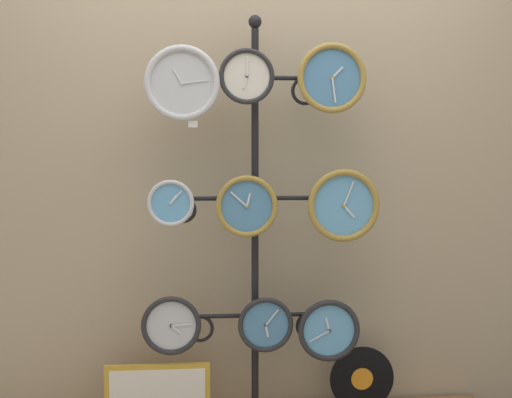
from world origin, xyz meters
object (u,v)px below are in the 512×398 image
clock_top_left (182,83)px  picture_frame (158,395)px  clock_bottom_center (266,325)px  clock_bottom_left (171,325)px  display_stand (255,308)px  clock_middle_center (247,206)px  vinyl_record (362,379)px  clock_top_center (247,77)px  clock_top_right (332,78)px  clock_middle_right (344,205)px  clock_middle_left (171,203)px  clock_bottom_right (329,330)px

clock_top_left → picture_frame: 1.37m
clock_top_left → clock_bottom_center: bearing=3.9°
clock_bottom_left → display_stand: bearing=12.2°
display_stand → picture_frame: bearing=-169.1°
clock_middle_center → vinyl_record: bearing=6.9°
clock_top_center → picture_frame: bearing=178.8°
vinyl_record → clock_middle_center: bearing=-173.1°
clock_top_center → clock_top_right: 0.37m
picture_frame → display_stand: bearing=10.9°
clock_bottom_center → vinyl_record: clock_bottom_center is taller
clock_top_center → vinyl_record: bearing=8.4°
display_stand → clock_middle_right: 0.62m
clock_middle_center → clock_bottom_center: 0.54m
clock_bottom_center → picture_frame: bearing=-179.0°
clock_middle_left → clock_top_left: bearing=-12.1°
clock_top_right → vinyl_record: bearing=22.7°
clock_top_center → clock_middle_right: (0.43, -0.00, -0.56)m
vinyl_record → display_stand: bearing=178.6°
clock_top_left → clock_middle_right: clock_top_left is taller
picture_frame → clock_middle_left: bearing=-4.0°
clock_top_left → vinyl_record: bearing=6.2°
clock_middle_center → clock_middle_left: bearing=-178.1°
clock_middle_center → picture_frame: (-0.40, -0.01, -0.83)m
clock_middle_right → clock_bottom_center: bearing=176.5°
clock_bottom_right → picture_frame: bearing=178.0°
clock_bottom_center → vinyl_record: (0.46, 0.06, -0.29)m
clock_bottom_left → clock_top_left: bearing=-18.6°
clock_middle_right → picture_frame: 1.17m
clock_bottom_left → clock_middle_center: bearing=0.6°
clock_middle_left → clock_top_right: bearing=0.5°
clock_middle_center → clock_bottom_left: 0.62m
clock_top_right → clock_middle_center: size_ratio=1.12×
clock_middle_center → clock_bottom_left: clock_middle_center is taller
clock_bottom_center → picture_frame: clock_bottom_center is taller
clock_middle_right → vinyl_record: (0.12, 0.09, -0.82)m
clock_middle_left → clock_middle_right: (0.76, -0.01, -0.02)m
clock_middle_right → clock_bottom_center: clock_middle_right is taller
vinyl_record → clock_top_center: bearing=-171.6°
clock_middle_center → clock_middle_right: (0.43, -0.02, 0.00)m
clock_middle_center → clock_bottom_center: (0.08, 0.00, -0.53)m
clock_bottom_center → clock_bottom_right: (0.28, -0.04, -0.02)m
clock_middle_center → vinyl_record: (0.54, 0.07, -0.82)m
clock_top_right → clock_middle_center: clock_top_right is taller
clock_middle_left → vinyl_record: 1.21m
display_stand → vinyl_record: bearing=-1.4°
vinyl_record → clock_bottom_center: bearing=-172.1°
clock_middle_right → clock_bottom_left: 0.92m
display_stand → clock_middle_left: size_ratio=9.24×
clock_middle_right → clock_bottom_left: size_ratio=1.23×
clock_middle_center → picture_frame: bearing=-179.1°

